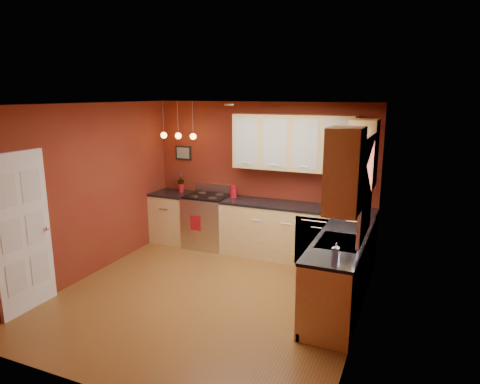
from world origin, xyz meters
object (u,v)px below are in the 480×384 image
at_px(gas_range, 208,221).
at_px(coffee_maker, 334,201).
at_px(soap_pump, 336,250).
at_px(sink, 340,243).
at_px(red_canister, 233,191).

distance_m(gas_range, coffee_maker, 2.33).
bearing_deg(soap_pump, sink, 95.61).
distance_m(sink, soap_pump, 0.56).
bearing_deg(soap_pump, coffee_maker, 101.60).
relative_size(gas_range, soap_pump, 6.70).
bearing_deg(gas_range, red_canister, 11.50).
relative_size(gas_range, red_canister, 5.29).
height_order(gas_range, sink, sink).
bearing_deg(coffee_maker, soap_pump, -88.52).
xyz_separation_m(sink, coffee_maker, (-0.37, 1.51, 0.15)).
bearing_deg(red_canister, coffee_maker, -2.77).
bearing_deg(red_canister, soap_pump, -44.21).
bearing_deg(sink, red_canister, 143.44).
relative_size(gas_range, sink, 1.59).
bearing_deg(coffee_maker, sink, -86.39).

